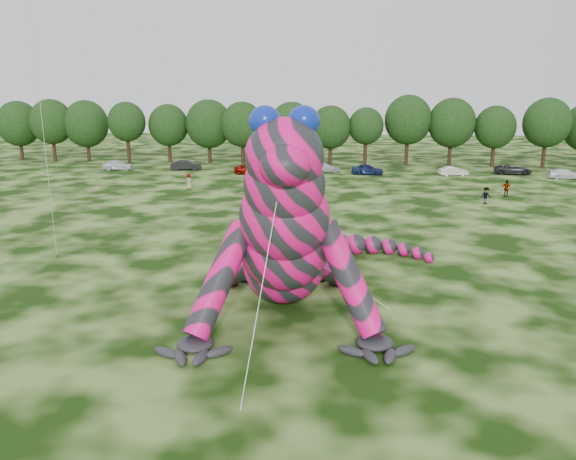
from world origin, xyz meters
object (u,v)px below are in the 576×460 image
Objects in this scene: tree_4 at (169,133)px; spectator_3 at (506,188)px; tree_6 at (242,133)px; tree_11 at (451,132)px; tree_5 at (209,131)px; tree_7 at (292,134)px; tree_10 at (408,130)px; tree_8 at (330,136)px; car_6 at (513,169)px; tree_3 at (127,133)px; tree_12 at (494,136)px; spectator_0 at (248,208)px; tree_13 at (546,133)px; car_2 at (251,169)px; spectator_4 at (189,181)px; tree_9 at (366,137)px; car_1 at (186,165)px; car_4 at (367,169)px; inflatable_gecko at (284,203)px; car_0 at (118,165)px; car_5 at (453,171)px; car_3 at (324,168)px; spectator_1 at (317,206)px; tree_2 at (87,131)px; car_7 at (565,174)px; spectator_2 at (486,196)px; tree_0 at (19,131)px.

tree_4 is 51.87m from spectator_3.
tree_6 is 31.38m from tree_11.
tree_7 is at bearing -7.13° from tree_5.
tree_10 is (30.52, 0.14, 0.35)m from tree_5.
tree_8 reaches higher than spectator_3.
car_6 is (43.81, -8.73, -4.22)m from tree_5.
car_6 is (56.40, -7.36, -4.04)m from tree_3.
car_6 is 2.69× the size of spectator_3.
tree_12 reaches higher than spectator_0.
tree_12 is at bearing 175.08° from tree_13.
car_2 is 2.53× the size of spectator_4.
tree_7 is at bearing -177.22° from tree_9.
car_6 is at bearing 171.92° from spectator_4.
car_1 is (-32.07, -8.60, -4.54)m from tree_10.
tree_7 is at bearing -179.50° from tree_13.
car_4 is 2.60× the size of spectator_0.
tree_3 is 62.85m from tree_13.
inflatable_gecko is at bearing 175.89° from car_4.
car_0 is (-61.54, -8.00, -4.34)m from tree_13.
car_6 is at bearing -130.98° from tree_13.
car_3 is at bearing 72.79° from car_5.
tree_11 is (23.87, 1.39, 0.30)m from tree_7.
spectator_1 is (5.23, -34.86, -3.93)m from tree_7.
tree_12 is (49.65, -0.97, -0.04)m from tree_4.
car_1 is (-20.46, -7.01, -3.76)m from tree_8.
tree_6 reaches higher than tree_4.
tree_10 is 1.04× the size of tree_11.
inflatable_gecko reaches higher than spectator_4.
tree_6 is at bearing -1.21° from tree_3.
tree_2 is at bearing 63.44° from car_2.
tree_10 is 2.47× the size of car_0.
tree_3 is 57.02m from car_6.
spectator_0 is at bearing -175.57° from car_2.
spectator_3 is (20.86, 31.73, -4.35)m from inflatable_gecko.
spectator_1 reaches higher than car_1.
tree_4 reaches higher than spectator_1.
spectator_4 is (-27.46, -24.50, -4.33)m from tree_10.
tree_2 is 63.78m from spectator_3.
tree_2 is 70.17m from tree_13.
tree_7 is at bearing 74.88° from car_7.
spectator_0 is (-22.82, -7.75, -0.03)m from spectator_2.
tree_12 is (55.73, 0.67, -0.23)m from tree_3.
inflatable_gecko is at bearing -62.10° from tree_3.
tree_3 is 1.09× the size of tree_9.
tree_8 is 1.00× the size of tree_12.
tree_5 is 24.87m from spectator_4.
tree_13 is 43.37m from car_2.
car_1 is (-7.12, -6.71, -4.03)m from tree_6.
tree_0 reaches higher than car_7.
tree_11 is 6.27m from tree_12.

